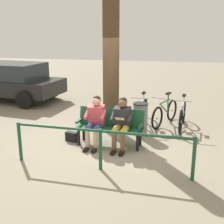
# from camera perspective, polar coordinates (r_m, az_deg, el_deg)

# --- Properties ---
(ground_plane) EXTENTS (40.00, 40.00, 0.00)m
(ground_plane) POSITION_cam_1_polar(r_m,az_deg,el_deg) (7.05, -1.53, -6.86)
(ground_plane) COLOR gray
(bench) EXTENTS (1.62, 0.56, 0.87)m
(bench) POSITION_cam_1_polar(r_m,az_deg,el_deg) (7.08, -0.35, -2.37)
(bench) COLOR #194C2D
(bench) RESTS_ON ground
(person_reading) EXTENTS (0.51, 0.78, 1.20)m
(person_reading) POSITION_cam_1_polar(r_m,az_deg,el_deg) (6.81, 1.88, -1.73)
(person_reading) COLOR #262628
(person_reading) RESTS_ON ground
(person_companion) EXTENTS (0.51, 0.78, 1.20)m
(person_companion) POSITION_cam_1_polar(r_m,az_deg,el_deg) (6.98, -3.24, -1.32)
(person_companion) COLOR #D84C59
(person_companion) RESTS_ON ground
(handbag) EXTENTS (0.33, 0.21, 0.24)m
(handbag) POSITION_cam_1_polar(r_m,az_deg,el_deg) (7.45, -7.82, -4.74)
(handbag) COLOR black
(handbag) RESTS_ON ground
(tree_trunk) EXTENTS (0.43, 0.43, 3.63)m
(tree_trunk) POSITION_cam_1_polar(r_m,az_deg,el_deg) (7.79, -0.21, 9.14)
(tree_trunk) COLOR #4C3823
(tree_trunk) RESTS_ON ground
(litter_bin) EXTENTS (0.40, 0.40, 0.86)m
(litter_bin) POSITION_cam_1_polar(r_m,az_deg,el_deg) (7.80, 5.50, -1.32)
(litter_bin) COLOR slate
(litter_bin) RESTS_ON ground
(bicycle_orange) EXTENTS (0.48, 1.68, 0.94)m
(bicycle_orange) POSITION_cam_1_polar(r_m,az_deg,el_deg) (8.53, 13.46, -0.69)
(bicycle_orange) COLOR black
(bicycle_orange) RESTS_ON ground
(bicycle_red) EXTENTS (0.72, 1.58, 0.94)m
(bicycle_red) POSITION_cam_1_polar(r_m,az_deg,el_deg) (8.70, 10.21, -0.18)
(bicycle_red) COLOR black
(bicycle_red) RESTS_ON ground
(bicycle_silver) EXTENTS (0.48, 1.68, 0.94)m
(bicycle_silver) POSITION_cam_1_polar(r_m,az_deg,el_deg) (8.66, 5.86, -0.08)
(bicycle_silver) COLOR black
(bicycle_silver) RESTS_ON ground
(railing_fence) EXTENTS (3.62, 0.20, 0.85)m
(railing_fence) POSITION_cam_1_polar(r_m,az_deg,el_deg) (5.77, -2.28, -5.62)
(railing_fence) COLOR #194C2D
(railing_fence) RESTS_ON ground
(parked_car) EXTENTS (4.39, 2.42, 1.47)m
(parked_car) POSITION_cam_1_polar(r_m,az_deg,el_deg) (12.20, -19.21, 5.73)
(parked_car) COLOR black
(parked_car) RESTS_ON ground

